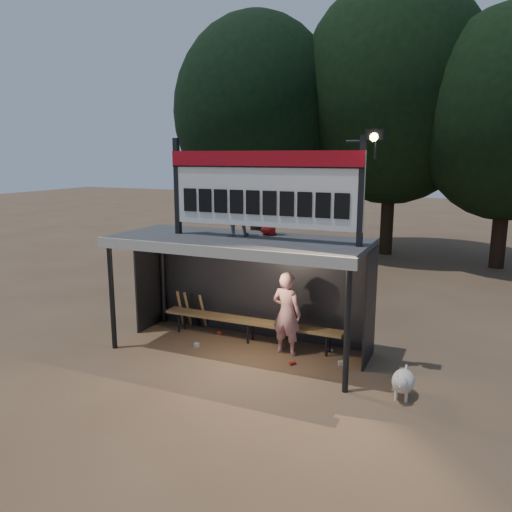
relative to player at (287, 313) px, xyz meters
The scene contains 13 objects.
ground 1.27m from the player, 165.22° to the right, with size 80.00×80.00×0.00m, color brown.
player is the anchor object (origin of this frame).
child_a 2.33m from the player, behind, with size 0.56×0.44×1.16m, color slate.
child_b 2.02m from the player, 149.63° to the left, with size 0.44×0.29×0.90m, color #AC1B1A.
dugout_shelter 1.37m from the player, behind, with size 5.10×2.08×2.32m.
scoreboard_assembly 2.53m from the player, 145.51° to the right, with size 4.10×0.27×1.99m.
bench 1.06m from the player, 161.76° to the left, with size 4.00×0.35×0.48m.
tree_left 11.89m from the player, 116.80° to the left, with size 6.46×6.46×9.27m.
tree_mid 12.45m from the player, 89.63° to the left, with size 7.22×7.22×10.36m.
tree_right 11.86m from the player, 68.34° to the left, with size 6.08×6.08×8.72m.
dog 2.63m from the player, 22.10° to the right, with size 0.36×0.81×0.49m.
bats 2.62m from the player, 167.16° to the left, with size 0.68×0.35×0.84m.
litter 0.85m from the player, behind, with size 3.08×1.02×0.08m.
Camera 1 is at (4.15, -8.58, 3.90)m, focal length 35.00 mm.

